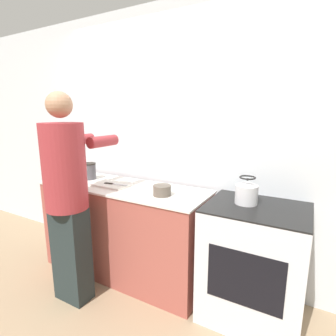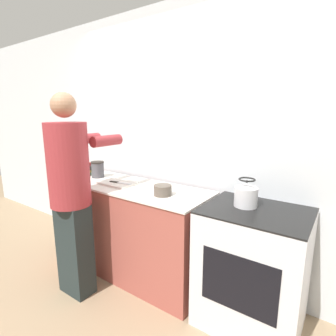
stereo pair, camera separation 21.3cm
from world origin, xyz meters
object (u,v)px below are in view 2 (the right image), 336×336
oven (252,268)px  canister_jar (98,169)px  person (72,190)px  knife (120,183)px  bowl_prep (163,190)px  cutting_board (117,183)px  kettle (246,195)px

oven → canister_jar: size_ratio=5.35×
person → canister_jar: bearing=120.0°
person → oven: bearing=20.6°
person → canister_jar: (-0.32, 0.56, 0.04)m
knife → bowl_prep: bearing=-11.8°
canister_jar → oven: bearing=-1.1°
oven → bowl_prep: bearing=-174.1°
oven → canister_jar: (-1.72, 0.03, 0.54)m
canister_jar → cutting_board: bearing=-12.8°
bowl_prep → oven: bearing=5.9°
oven → kettle: size_ratio=4.37×
cutting_board → kettle: size_ratio=1.73×
knife → bowl_prep: bowl_prep is taller
cutting_board → canister_jar: size_ratio=2.12×
cutting_board → kettle: bearing=3.7°
kettle → cutting_board: bearing=-176.3°
person → bowl_prep: size_ratio=11.44×
cutting_board → person: bearing=-96.1°
kettle → canister_jar: size_ratio=1.22×
person → canister_jar: 0.65m
cutting_board → knife: bearing=1.5°
kettle → knife: bearing=-176.2°
bowl_prep → knife: bearing=177.0°
bowl_prep → kettle: bearing=9.2°
knife → canister_jar: 0.43m
cutting_board → bowl_prep: 0.58m
kettle → person: bearing=-156.9°
oven → cutting_board: size_ratio=2.52×
person → bowl_prep: person is taller
cutting_board → knife: size_ratio=1.47×
kettle → bowl_prep: size_ratio=1.37×
oven → knife: bearing=-177.8°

